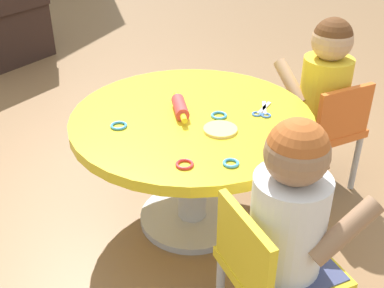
{
  "coord_description": "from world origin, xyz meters",
  "views": [
    {
      "loc": [
        -1.47,
        -0.63,
        1.33
      ],
      "look_at": [
        0.0,
        0.0,
        0.38
      ],
      "focal_mm": 44.71,
      "sensor_mm": 36.0,
      "label": 1
    }
  ],
  "objects_px": {
    "craft_table": "(192,142)",
    "rolling_pin": "(180,107)",
    "child_chair_left": "(272,270)",
    "child_chair_right": "(324,128)",
    "seated_child_right": "(326,77)",
    "seated_child_left": "(292,205)",
    "craft_scissors": "(263,112)"
  },
  "relations": [
    {
      "from": "seated_child_left",
      "to": "child_chair_right",
      "type": "height_order",
      "value": "seated_child_left"
    },
    {
      "from": "craft_table",
      "to": "child_chair_right",
      "type": "distance_m",
      "value": 0.65
    },
    {
      "from": "craft_table",
      "to": "seated_child_right",
      "type": "bearing_deg",
      "value": -39.76
    },
    {
      "from": "child_chair_left",
      "to": "craft_scissors",
      "type": "relative_size",
      "value": 3.9
    },
    {
      "from": "craft_table",
      "to": "seated_child_right",
      "type": "xyz_separation_m",
      "value": [
        0.49,
        -0.41,
        0.15
      ]
    },
    {
      "from": "craft_table",
      "to": "craft_scissors",
      "type": "bearing_deg",
      "value": -61.61
    },
    {
      "from": "craft_scissors",
      "to": "rolling_pin",
      "type": "bearing_deg",
      "value": 113.92
    },
    {
      "from": "seated_child_right",
      "to": "seated_child_left",
      "type": "bearing_deg",
      "value": -175.96
    },
    {
      "from": "seated_child_right",
      "to": "rolling_pin",
      "type": "distance_m",
      "value": 0.67
    },
    {
      "from": "seated_child_right",
      "to": "craft_scissors",
      "type": "height_order",
      "value": "seated_child_right"
    },
    {
      "from": "child_chair_left",
      "to": "rolling_pin",
      "type": "bearing_deg",
      "value": 47.13
    },
    {
      "from": "craft_table",
      "to": "craft_scissors",
      "type": "height_order",
      "value": "craft_scissors"
    },
    {
      "from": "child_chair_right",
      "to": "seated_child_right",
      "type": "xyz_separation_m",
      "value": [
        0.03,
        0.03,
        0.23
      ]
    },
    {
      "from": "craft_table",
      "to": "child_chair_right",
      "type": "relative_size",
      "value": 1.71
    },
    {
      "from": "craft_table",
      "to": "child_chair_left",
      "type": "distance_m",
      "value": 0.65
    },
    {
      "from": "child_chair_left",
      "to": "craft_scissors",
      "type": "xyz_separation_m",
      "value": [
        0.59,
        0.21,
        0.2
      ]
    },
    {
      "from": "child_chair_left",
      "to": "seated_child_left",
      "type": "xyz_separation_m",
      "value": [
        0.03,
        -0.03,
        0.23
      ]
    },
    {
      "from": "child_chair_left",
      "to": "seated_child_right",
      "type": "height_order",
      "value": "seated_child_right"
    },
    {
      "from": "child_chair_left",
      "to": "rolling_pin",
      "type": "xyz_separation_m",
      "value": [
        0.46,
        0.5,
        0.22
      ]
    },
    {
      "from": "rolling_pin",
      "to": "seated_child_left",
      "type": "bearing_deg",
      "value": -129.49
    },
    {
      "from": "child_chair_right",
      "to": "seated_child_right",
      "type": "relative_size",
      "value": 1.05
    },
    {
      "from": "seated_child_left",
      "to": "rolling_pin",
      "type": "xyz_separation_m",
      "value": [
        0.43,
        0.52,
        -0.01
      ]
    },
    {
      "from": "seated_child_left",
      "to": "child_chair_right",
      "type": "bearing_deg",
      "value": 2.21
    },
    {
      "from": "child_chair_left",
      "to": "seated_child_right",
      "type": "relative_size",
      "value": 1.05
    },
    {
      "from": "craft_table",
      "to": "seated_child_left",
      "type": "xyz_separation_m",
      "value": [
        -0.43,
        -0.47,
        0.15
      ]
    },
    {
      "from": "child_chair_left",
      "to": "child_chair_right",
      "type": "height_order",
      "value": "same"
    },
    {
      "from": "seated_child_right",
      "to": "rolling_pin",
      "type": "xyz_separation_m",
      "value": [
        -0.49,
        0.46,
        -0.01
      ]
    },
    {
      "from": "craft_table",
      "to": "seated_child_left",
      "type": "distance_m",
      "value": 0.66
    },
    {
      "from": "craft_table",
      "to": "rolling_pin",
      "type": "distance_m",
      "value": 0.15
    },
    {
      "from": "seated_child_left",
      "to": "seated_child_right",
      "type": "bearing_deg",
      "value": 4.04
    },
    {
      "from": "seated_child_left",
      "to": "child_chair_right",
      "type": "xyz_separation_m",
      "value": [
        0.89,
        0.03,
        -0.23
      ]
    },
    {
      "from": "craft_table",
      "to": "child_chair_left",
      "type": "bearing_deg",
      "value": -135.73
    }
  ]
}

